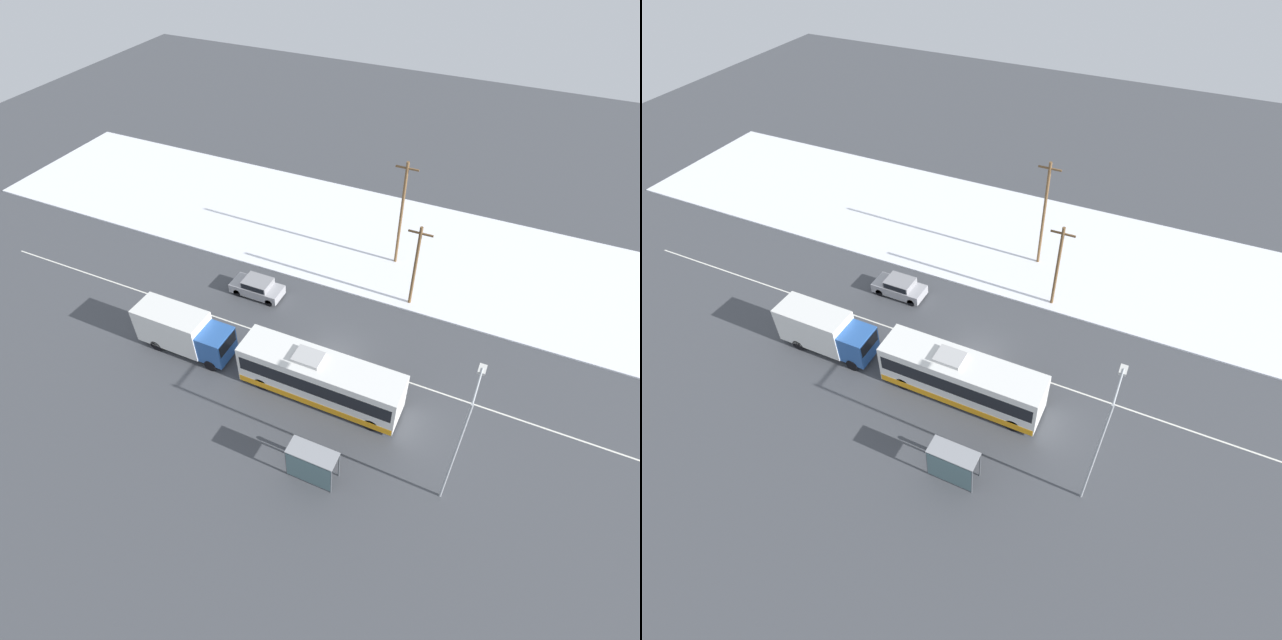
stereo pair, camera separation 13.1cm
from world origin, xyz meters
TOP-DOWN VIEW (x-y plane):
  - ground_plane at (0.00, 0.00)m, footprint 120.00×120.00m
  - snow_lot at (0.00, 14.48)m, footprint 80.00×15.58m
  - lane_marking_center at (0.00, 0.00)m, footprint 60.00×0.12m
  - city_bus at (0.54, -3.38)m, footprint 10.66×2.57m
  - box_truck at (-9.83, -3.53)m, footprint 6.99×2.30m
  - sedan_car at (-8.07, 3.60)m, footprint 4.15×1.80m
  - pedestrian_at_stop at (1.80, -7.97)m, footprint 0.58×0.26m
  - bus_shelter at (2.54, -9.05)m, footprint 2.81×1.20m
  - streetlamp at (9.51, -6.50)m, footprint 0.36×2.76m
  - utility_pole_roadside at (3.21, 7.61)m, footprint 1.80×0.24m
  - utility_pole_snowlot at (0.55, 12.14)m, footprint 1.80×0.24m

SIDE VIEW (x-z plane):
  - ground_plane at x=0.00m, z-range 0.00..0.00m
  - lane_marking_center at x=0.00m, z-range 0.00..0.00m
  - snow_lot at x=0.00m, z-range 0.00..0.12m
  - sedan_car at x=-8.07m, z-range 0.07..1.56m
  - pedestrian_at_stop at x=1.80m, z-range 0.18..1.78m
  - city_bus at x=0.54m, z-range -0.04..3.38m
  - bus_shelter at x=2.54m, z-range 0.47..2.87m
  - box_truck at x=-9.83m, z-range 0.16..3.37m
  - utility_pole_roadside at x=3.21m, z-range 0.18..7.22m
  - utility_pole_snowlot at x=0.55m, z-range 0.19..9.39m
  - streetlamp at x=9.51m, z-range 1.04..9.52m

